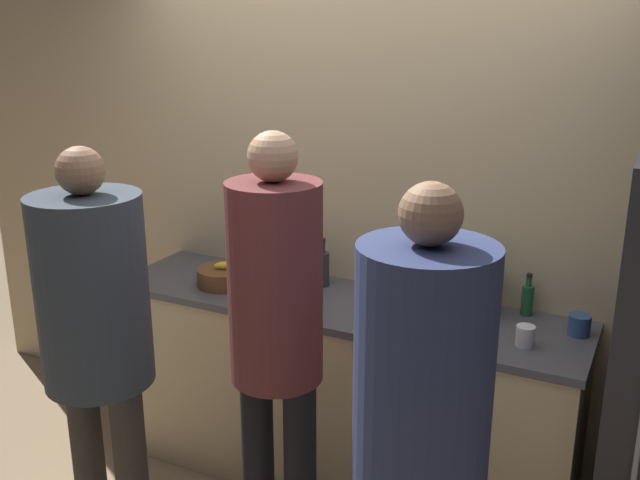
{
  "coord_description": "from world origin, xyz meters",
  "views": [
    {
      "loc": [
        1.3,
        -2.45,
        2.19
      ],
      "look_at": [
        0.0,
        0.14,
        1.3
      ],
      "focal_mm": 40.0,
      "sensor_mm": 36.0,
      "label": 1
    }
  ],
  "objects_px": {
    "person_left": "(95,322)",
    "utensil_crock": "(418,288)",
    "fruit_bowl": "(224,276)",
    "cup_blue": "(579,325)",
    "bottle_dark": "(322,267)",
    "potted_plant": "(482,281)",
    "bottle_green": "(527,299)",
    "person_right": "(422,409)",
    "cup_white": "(525,336)",
    "person_center": "(276,324)"
  },
  "relations": [
    {
      "from": "person_right",
      "to": "fruit_bowl",
      "type": "distance_m",
      "value": 1.63
    },
    {
      "from": "person_right",
      "to": "person_left",
      "type": "bearing_deg",
      "value": 177.56
    },
    {
      "from": "cup_white",
      "to": "cup_blue",
      "type": "bearing_deg",
      "value": 49.37
    },
    {
      "from": "utensil_crock",
      "to": "cup_blue",
      "type": "distance_m",
      "value": 0.72
    },
    {
      "from": "cup_blue",
      "to": "bottle_dark",
      "type": "bearing_deg",
      "value": 177.84
    },
    {
      "from": "person_center",
      "to": "bottle_green",
      "type": "distance_m",
      "value": 1.17
    },
    {
      "from": "person_center",
      "to": "bottle_green",
      "type": "relative_size",
      "value": 9.52
    },
    {
      "from": "person_center",
      "to": "cup_white",
      "type": "relative_size",
      "value": 21.37
    },
    {
      "from": "fruit_bowl",
      "to": "bottle_dark",
      "type": "height_order",
      "value": "bottle_dark"
    },
    {
      "from": "bottle_green",
      "to": "cup_white",
      "type": "height_order",
      "value": "bottle_green"
    },
    {
      "from": "person_left",
      "to": "utensil_crock",
      "type": "height_order",
      "value": "person_left"
    },
    {
      "from": "person_right",
      "to": "bottle_dark",
      "type": "distance_m",
      "value": 1.46
    },
    {
      "from": "bottle_green",
      "to": "person_center",
      "type": "bearing_deg",
      "value": -131.21
    },
    {
      "from": "person_center",
      "to": "bottle_dark",
      "type": "relative_size",
      "value": 7.66
    },
    {
      "from": "person_right",
      "to": "utensil_crock",
      "type": "xyz_separation_m",
      "value": [
        -0.41,
        1.16,
        -0.09
      ]
    },
    {
      "from": "person_left",
      "to": "cup_blue",
      "type": "height_order",
      "value": "person_left"
    },
    {
      "from": "cup_blue",
      "to": "person_left",
      "type": "bearing_deg",
      "value": -147.3
    },
    {
      "from": "fruit_bowl",
      "to": "cup_blue",
      "type": "xyz_separation_m",
      "value": [
        1.64,
        0.17,
        -0.0
      ]
    },
    {
      "from": "person_center",
      "to": "bottle_dark",
      "type": "xyz_separation_m",
      "value": [
        -0.21,
        0.8,
        -0.06
      ]
    },
    {
      "from": "potted_plant",
      "to": "person_center",
      "type": "bearing_deg",
      "value": -125.99
    },
    {
      "from": "fruit_bowl",
      "to": "person_right",
      "type": "bearing_deg",
      "value": -35.05
    },
    {
      "from": "fruit_bowl",
      "to": "bottle_green",
      "type": "xyz_separation_m",
      "value": [
        1.4,
        0.29,
        0.03
      ]
    },
    {
      "from": "bottle_green",
      "to": "potted_plant",
      "type": "bearing_deg",
      "value": -157.81
    },
    {
      "from": "bottle_green",
      "to": "person_left",
      "type": "bearing_deg",
      "value": -140.07
    },
    {
      "from": "cup_blue",
      "to": "cup_white",
      "type": "relative_size",
      "value": 1.05
    },
    {
      "from": "fruit_bowl",
      "to": "cup_white",
      "type": "relative_size",
      "value": 3.08
    },
    {
      "from": "person_right",
      "to": "bottle_green",
      "type": "distance_m",
      "value": 1.23
    },
    {
      "from": "potted_plant",
      "to": "utensil_crock",
      "type": "bearing_deg",
      "value": 177.74
    },
    {
      "from": "bottle_green",
      "to": "cup_blue",
      "type": "bearing_deg",
      "value": -26.74
    },
    {
      "from": "cup_white",
      "to": "utensil_crock",
      "type": "bearing_deg",
      "value": 154.02
    },
    {
      "from": "bottle_dark",
      "to": "potted_plant",
      "type": "height_order",
      "value": "potted_plant"
    },
    {
      "from": "fruit_bowl",
      "to": "bottle_dark",
      "type": "distance_m",
      "value": 0.48
    },
    {
      "from": "cup_white",
      "to": "potted_plant",
      "type": "relative_size",
      "value": 0.31
    },
    {
      "from": "bottle_dark",
      "to": "potted_plant",
      "type": "xyz_separation_m",
      "value": [
        0.79,
        -0.0,
        0.06
      ]
    },
    {
      "from": "person_right",
      "to": "fruit_bowl",
      "type": "height_order",
      "value": "person_right"
    },
    {
      "from": "cup_white",
      "to": "fruit_bowl",
      "type": "bearing_deg",
      "value": 178.46
    },
    {
      "from": "person_right",
      "to": "cup_blue",
      "type": "height_order",
      "value": "person_right"
    },
    {
      "from": "bottle_green",
      "to": "potted_plant",
      "type": "xyz_separation_m",
      "value": [
        -0.19,
        -0.08,
        0.08
      ]
    },
    {
      "from": "person_left",
      "to": "bottle_green",
      "type": "height_order",
      "value": "person_left"
    },
    {
      "from": "person_right",
      "to": "potted_plant",
      "type": "height_order",
      "value": "person_right"
    },
    {
      "from": "person_left",
      "to": "utensil_crock",
      "type": "xyz_separation_m",
      "value": [
        0.91,
        1.1,
        -0.08
      ]
    },
    {
      "from": "fruit_bowl",
      "to": "utensil_crock",
      "type": "relative_size",
      "value": 1.05
    },
    {
      "from": "fruit_bowl",
      "to": "bottle_green",
      "type": "bearing_deg",
      "value": 11.6
    },
    {
      "from": "utensil_crock",
      "to": "cup_white",
      "type": "height_order",
      "value": "utensil_crock"
    },
    {
      "from": "bottle_green",
      "to": "cup_blue",
      "type": "height_order",
      "value": "bottle_green"
    },
    {
      "from": "bottle_dark",
      "to": "person_left",
      "type": "bearing_deg",
      "value": -110.93
    },
    {
      "from": "person_left",
      "to": "utensil_crock",
      "type": "bearing_deg",
      "value": 50.42
    },
    {
      "from": "person_left",
      "to": "person_right",
      "type": "xyz_separation_m",
      "value": [
        1.32,
        -0.06,
        0.0
      ]
    },
    {
      "from": "person_right",
      "to": "bottle_green",
      "type": "bearing_deg",
      "value": 86.63
    },
    {
      "from": "bottle_green",
      "to": "bottle_dark",
      "type": "distance_m",
      "value": 0.98
    }
  ]
}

